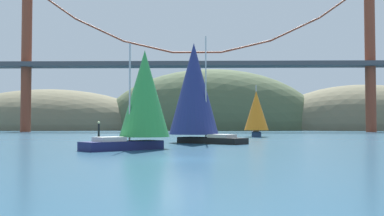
# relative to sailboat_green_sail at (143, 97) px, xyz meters

# --- Properties ---
(ground_plane) EXTENTS (360.00, 360.00, 0.00)m
(ground_plane) POSITION_rel_sailboat_green_sail_xyz_m (3.89, -10.83, -4.35)
(ground_plane) COLOR navy
(headland_right) EXTENTS (70.47, 44.00, 32.95)m
(headland_right) POSITION_rel_sailboat_green_sail_xyz_m (63.89, 124.17, -4.35)
(headland_right) COLOR #6B664C
(headland_right) RESTS_ON ground_plane
(headland_center) EXTENTS (80.98, 44.00, 44.49)m
(headland_center) POSITION_rel_sailboat_green_sail_xyz_m (8.89, 124.17, -4.35)
(headland_center) COLOR #4C5B3D
(headland_center) RESTS_ON ground_plane
(headland_left) EXTENTS (80.19, 44.00, 29.96)m
(headland_left) POSITION_rel_sailboat_green_sail_xyz_m (-51.11, 124.17, -4.35)
(headland_left) COLOR #6B664C
(headland_left) RESTS_ON ground_plane
(suspension_bridge) EXTENTS (131.20, 6.00, 41.37)m
(suspension_bridge) POSITION_rel_sailboat_green_sail_xyz_m (3.89, 84.17, 15.23)
(suspension_bridge) COLOR brown
(suspension_bridge) RESTS_ON ground_plane
(sailboat_green_sail) EXTENTS (7.84, 7.69, 8.79)m
(sailboat_green_sail) POSITION_rel_sailboat_green_sail_xyz_m (0.00, 0.00, 0.00)
(sailboat_green_sail) COLOR #191E4C
(sailboat_green_sail) RESTS_ON ground_plane
(sailboat_orange_sail) EXTENTS (4.46, 7.09, 8.73)m
(sailboat_orange_sail) POSITION_rel_sailboat_green_sail_xyz_m (14.18, 36.50, -0.25)
(sailboat_orange_sail) COLOR navy
(sailboat_orange_sail) RESTS_ON ground_plane
(sailboat_navy_sail) EXTENTS (9.72, 9.08, 11.80)m
(sailboat_navy_sail) POSITION_rel_sailboat_green_sail_xyz_m (4.22, 12.34, 1.52)
(sailboat_navy_sail) COLOR black
(sailboat_navy_sail) RESTS_ON ground_plane
(channel_buoy) EXTENTS (1.10, 1.10, 2.64)m
(channel_buoy) POSITION_rel_sailboat_green_sail_xyz_m (-5.15, 6.18, -3.98)
(channel_buoy) COLOR green
(channel_buoy) RESTS_ON ground_plane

